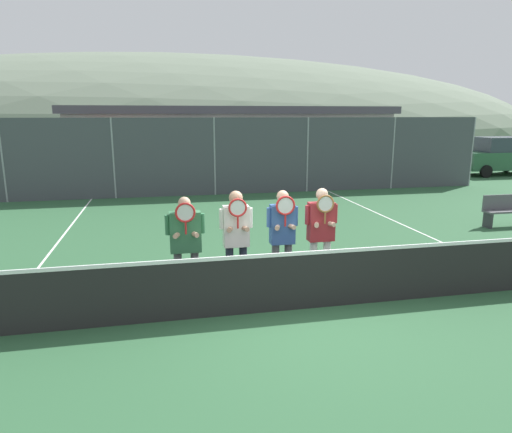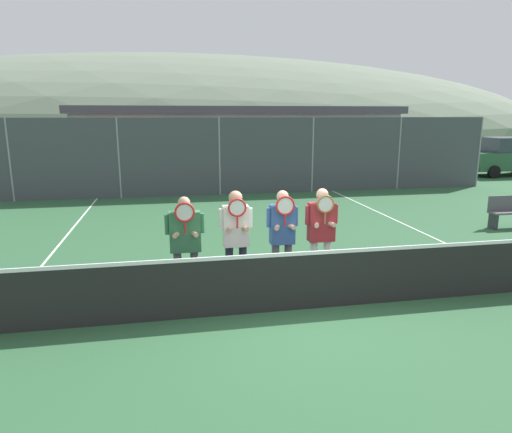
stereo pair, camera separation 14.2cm
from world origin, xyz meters
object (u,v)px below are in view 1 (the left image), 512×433
at_px(car_left_of_center, 192,164).
at_px(car_right_of_center, 408,158).
at_px(player_rightmost, 321,230).
at_px(car_far_left, 66,167).
at_px(player_center_right, 282,233).
at_px(car_center, 308,160).
at_px(car_far_right, 498,156).
at_px(player_center_left, 236,234).
at_px(player_leftmost, 186,240).

height_order(car_left_of_center, car_right_of_center, car_right_of_center).
height_order(player_rightmost, car_far_left, player_rightmost).
xyz_separation_m(player_center_right, car_center, (4.72, 12.84, -0.13)).
height_order(player_center_right, player_rightmost, player_rightmost).
bearing_deg(car_right_of_center, player_rightmost, -125.18).
relative_size(car_right_of_center, car_far_right, 1.07).
xyz_separation_m(car_right_of_center, car_far_right, (4.73, -0.33, 0.05)).
bearing_deg(car_far_left, player_rightmost, -62.96).
xyz_separation_m(player_rightmost, car_center, (4.03, 12.81, -0.14)).
distance_m(car_left_of_center, car_center, 5.32).
bearing_deg(car_far_right, car_center, 178.78).
relative_size(player_rightmost, car_right_of_center, 0.41).
xyz_separation_m(car_left_of_center, car_far_right, (15.13, 0.03, 0.06)).
relative_size(car_left_of_center, car_far_right, 1.18).
relative_size(player_center_left, car_right_of_center, 0.41).
xyz_separation_m(car_left_of_center, car_center, (5.32, 0.24, 0.01)).
xyz_separation_m(player_leftmost, car_far_right, (16.15, 12.71, -0.07)).
distance_m(player_leftmost, player_center_right, 1.61).
xyz_separation_m(player_rightmost, car_right_of_center, (9.12, 12.93, -0.15)).
relative_size(player_center_right, car_far_left, 0.40).
bearing_deg(player_center_right, car_right_of_center, 52.88).
bearing_deg(car_far_right, player_center_left, -140.44).
height_order(car_far_left, car_right_of_center, car_right_of_center).
bearing_deg(player_leftmost, player_center_right, 2.91).
bearing_deg(car_center, car_left_of_center, -177.41).
relative_size(player_leftmost, player_rightmost, 0.98).
xyz_separation_m(car_far_left, car_center, (10.42, 0.29, 0.03)).
distance_m(player_rightmost, car_center, 13.43).
bearing_deg(car_center, player_center_right, -110.19).
height_order(player_leftmost, car_right_of_center, car_right_of_center).
bearing_deg(car_left_of_center, player_leftmost, -94.59).
height_order(car_center, car_right_of_center, car_center).
bearing_deg(player_rightmost, car_far_left, 117.04).
bearing_deg(car_right_of_center, player_center_right, -127.12).
relative_size(player_center_right, car_right_of_center, 0.41).
xyz_separation_m(player_leftmost, car_center, (6.33, 12.92, -0.12)).
distance_m(player_center_right, car_right_of_center, 16.26).
relative_size(car_left_of_center, car_right_of_center, 1.11).
bearing_deg(player_center_left, player_leftmost, -176.43).
bearing_deg(player_center_right, car_far_left, 114.43).
distance_m(player_center_right, player_rightmost, 0.69).
bearing_deg(player_rightmost, car_far_right, 42.31).
xyz_separation_m(player_center_right, car_far_left, (-5.70, 12.55, -0.16)).
bearing_deg(car_right_of_center, car_far_left, -178.49).
distance_m(car_far_left, car_left_of_center, 5.11).
height_order(player_center_left, car_right_of_center, player_center_left).
distance_m(car_center, car_far_right, 9.82).
distance_m(player_center_right, car_left_of_center, 12.61).
bearing_deg(car_far_right, car_left_of_center, -179.88).
bearing_deg(car_far_right, car_far_left, -179.78).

